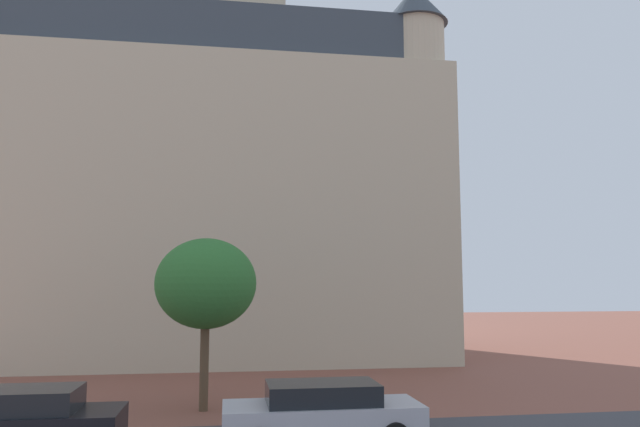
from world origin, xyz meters
TOP-DOWN VIEW (x-y plane):
  - landmark_building at (-2.65, 27.29)m, footprint 23.08×11.39m
  - car_silver at (0.36, 10.02)m, footprint 4.54×1.95m
  - car_black at (-6.18, 10.02)m, footprint 4.22×1.98m
  - tree_curb_far at (-2.47, 14.19)m, footprint 2.97×2.97m

SIDE VIEW (x-z plane):
  - car_silver at x=0.36m, z-range -0.02..1.37m
  - car_black at x=-6.18m, z-range -0.02..1.40m
  - tree_curb_far at x=-2.47m, z-range 1.15..6.15m
  - landmark_building at x=-2.65m, z-range -7.15..26.23m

